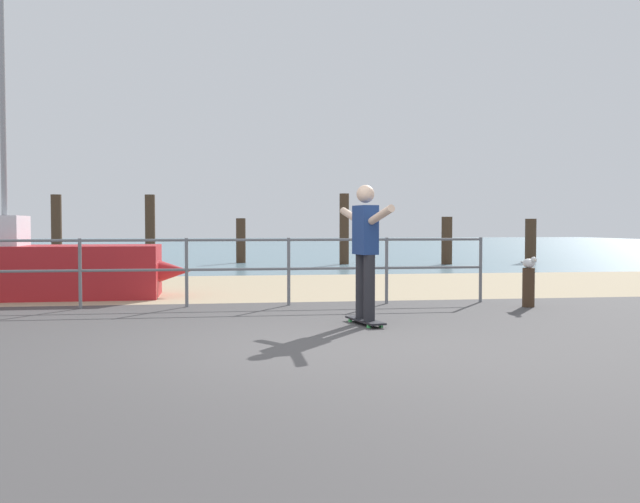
{
  "coord_description": "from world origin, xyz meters",
  "views": [
    {
      "loc": [
        -0.85,
        -6.97,
        1.24
      ],
      "look_at": [
        0.47,
        2.0,
        0.9
      ],
      "focal_mm": 39.23,
      "sensor_mm": 36.0,
      "label": 1
    }
  ],
  "objects_px": {
    "skateboard": "(365,321)",
    "bollard_short": "(528,288)",
    "seagull": "(529,263)",
    "sailboat": "(35,268)",
    "skateboarder": "(365,244)"
  },
  "relations": [
    {
      "from": "bollard_short",
      "to": "seagull",
      "type": "xyz_separation_m",
      "value": [
        -0.0,
        -0.02,
        0.38
      ]
    },
    {
      "from": "bollard_short",
      "to": "seagull",
      "type": "bearing_deg",
      "value": -93.55
    },
    {
      "from": "skateboard",
      "to": "skateboarder",
      "type": "height_order",
      "value": "skateboarder"
    },
    {
      "from": "sailboat",
      "to": "skateboard",
      "type": "bearing_deg",
      "value": -38.81
    },
    {
      "from": "seagull",
      "to": "skateboarder",
      "type": "bearing_deg",
      "value": -152.76
    },
    {
      "from": "skateboarder",
      "to": "bollard_short",
      "type": "height_order",
      "value": "skateboarder"
    },
    {
      "from": "skateboard",
      "to": "seagull",
      "type": "relative_size",
      "value": 1.69
    },
    {
      "from": "sailboat",
      "to": "bollard_short",
      "type": "relative_size",
      "value": 9.37
    },
    {
      "from": "bollard_short",
      "to": "seagull",
      "type": "distance_m",
      "value": 0.38
    },
    {
      "from": "sailboat",
      "to": "skateboarder",
      "type": "distance_m",
      "value": 6.22
    },
    {
      "from": "sailboat",
      "to": "skateboarder",
      "type": "height_order",
      "value": "sailboat"
    },
    {
      "from": "sailboat",
      "to": "seagull",
      "type": "bearing_deg",
      "value": -17.73
    },
    {
      "from": "skateboard",
      "to": "bollard_short",
      "type": "distance_m",
      "value": 3.17
    },
    {
      "from": "skateboarder",
      "to": "sailboat",
      "type": "bearing_deg",
      "value": 141.19
    },
    {
      "from": "bollard_short",
      "to": "sailboat",
      "type": "bearing_deg",
      "value": 162.39
    }
  ]
}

